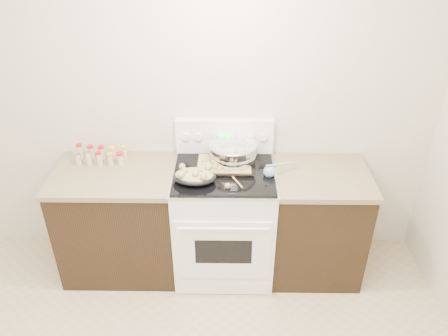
{
  "coord_description": "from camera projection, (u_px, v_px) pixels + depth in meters",
  "views": [
    {
      "loc": [
        0.39,
        -1.33,
        2.65
      ],
      "look_at": [
        0.35,
        1.37,
        1.0
      ],
      "focal_mm": 35.0,
      "sensor_mm": 36.0,
      "label": 1
    }
  ],
  "objects": [
    {
      "name": "room_shell",
      "position": [
        126.0,
        198.0,
        1.64
      ],
      "size": [
        4.1,
        3.6,
        2.75
      ],
      "color": "beige",
      "rests_on": "ground"
    },
    {
      "name": "spice_jars",
      "position": [
        100.0,
        155.0,
        3.38
      ],
      "size": [
        0.39,
        0.15,
        0.13
      ],
      "color": "#BFB28C",
      "rests_on": "counter_left"
    },
    {
      "name": "wooden_spoon",
      "position": [
        230.0,
        183.0,
        3.08
      ],
      "size": [
        0.13,
        0.24,
        0.04
      ],
      "color": "#A57D4B",
      "rests_on": "kitchen_range"
    },
    {
      "name": "mixing_bowl",
      "position": [
        233.0,
        153.0,
        3.3
      ],
      "size": [
        0.46,
        0.46,
        0.22
      ],
      "color": "silver",
      "rests_on": "kitchen_range"
    },
    {
      "name": "blue_ladle",
      "position": [
        271.0,
        171.0,
        3.17
      ],
      "size": [
        0.26,
        0.19,
        0.11
      ],
      "color": "#799CB5",
      "rests_on": "kitchen_range"
    },
    {
      "name": "counter_right",
      "position": [
        315.0,
        222.0,
        3.49
      ],
      "size": [
        0.73,
        0.67,
        0.92
      ],
      "color": "black",
      "rests_on": "ground"
    },
    {
      "name": "baking_sheet",
      "position": [
        224.0,
        165.0,
        3.28
      ],
      "size": [
        0.45,
        0.32,
        0.06
      ],
      "color": "black",
      "rests_on": "kitchen_range"
    },
    {
      "name": "kitchen_range",
      "position": [
        224.0,
        219.0,
        3.48
      ],
      "size": [
        0.78,
        0.73,
        1.22
      ],
      "color": "white",
      "rests_on": "ground"
    },
    {
      "name": "roasting_pan",
      "position": [
        194.0,
        176.0,
        3.09
      ],
      "size": [
        0.33,
        0.24,
        0.12
      ],
      "color": "black",
      "rests_on": "kitchen_range"
    },
    {
      "name": "counter_left",
      "position": [
        121.0,
        220.0,
        3.51
      ],
      "size": [
        0.93,
        0.67,
        0.92
      ],
      "color": "black",
      "rests_on": "ground"
    }
  ]
}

